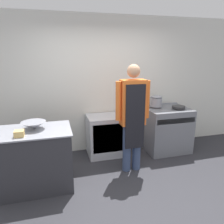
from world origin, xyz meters
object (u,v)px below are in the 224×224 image
object	(u,v)px
mixing_bowl	(34,125)
stock_pot	(156,101)
plastic_tub	(19,133)
saute_pan	(179,107)
stove	(166,129)
person_cook	(133,113)
fridge_unit	(105,135)

from	to	relation	value
mixing_bowl	stock_pot	xyz separation A→B (m)	(2.33, 0.77, 0.07)
plastic_tub	stock_pot	xyz separation A→B (m)	(2.49, 1.02, 0.09)
plastic_tub	saute_pan	world-z (taller)	plastic_tub
stove	plastic_tub	size ratio (longest dim) A/B	7.40
person_cook	stock_pot	bearing A→B (deg)	43.23
stove	mixing_bowl	bearing A→B (deg)	-165.86
mixing_bowl	saute_pan	bearing A→B (deg)	10.64
saute_pan	mixing_bowl	bearing A→B (deg)	-169.36
fridge_unit	person_cook	bearing A→B (deg)	-67.45
person_cook	mixing_bowl	bearing A→B (deg)	-178.85
person_cook	plastic_tub	size ratio (longest dim) A/B	14.59
mixing_bowl	fridge_unit	bearing A→B (deg)	31.11
person_cook	plastic_tub	xyz separation A→B (m)	(-1.71, -0.28, -0.08)
fridge_unit	person_cook	xyz separation A→B (m)	(0.30, -0.72, 0.63)
fridge_unit	stock_pot	distance (m)	1.25
mixing_bowl	stove	bearing A→B (deg)	14.14
stock_pot	stove	bearing A→B (deg)	-33.93
plastic_tub	stove	bearing A→B (deg)	18.31
fridge_unit	mixing_bowl	world-z (taller)	mixing_bowl
stove	mixing_bowl	distance (m)	2.65
person_cook	mixing_bowl	size ratio (longest dim) A/B	5.10
plastic_tub	saute_pan	distance (m)	2.96
stove	plastic_tub	distance (m)	2.87
stove	plastic_tub	world-z (taller)	plastic_tub
mixing_bowl	saute_pan	size ratio (longest dim) A/B	1.38
stove	plastic_tub	bearing A→B (deg)	-161.69
stove	person_cook	size ratio (longest dim) A/B	0.51
fridge_unit	plastic_tub	world-z (taller)	plastic_tub
person_cook	saute_pan	bearing A→B (deg)	22.44
stove	fridge_unit	bearing A→B (deg)	174.80
stock_pot	saute_pan	size ratio (longest dim) A/B	0.94
mixing_bowl	stock_pot	world-z (taller)	stock_pot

